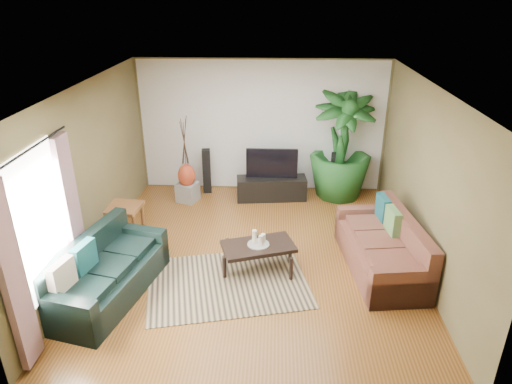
# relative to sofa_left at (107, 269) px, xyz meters

# --- Properties ---
(floor) EXTENTS (5.50, 5.50, 0.00)m
(floor) POSITION_rel_sofa_left_xyz_m (1.97, 1.08, -0.42)
(floor) COLOR brown
(floor) RESTS_ON ground
(ceiling) EXTENTS (5.50, 5.50, 0.00)m
(ceiling) POSITION_rel_sofa_left_xyz_m (1.97, 1.08, 2.28)
(ceiling) COLOR white
(ceiling) RESTS_ON ground
(wall_back) EXTENTS (5.00, 0.00, 5.00)m
(wall_back) POSITION_rel_sofa_left_xyz_m (1.97, 3.83, 0.93)
(wall_back) COLOR brown
(wall_back) RESTS_ON ground
(wall_front) EXTENTS (5.00, 0.00, 5.00)m
(wall_front) POSITION_rel_sofa_left_xyz_m (1.97, -1.67, 0.93)
(wall_front) COLOR brown
(wall_front) RESTS_ON ground
(wall_left) EXTENTS (0.00, 5.50, 5.50)m
(wall_left) POSITION_rel_sofa_left_xyz_m (-0.53, 1.08, 0.92)
(wall_left) COLOR brown
(wall_left) RESTS_ON ground
(wall_right) EXTENTS (0.00, 5.50, 5.50)m
(wall_right) POSITION_rel_sofa_left_xyz_m (4.47, 1.08, 0.92)
(wall_right) COLOR brown
(wall_right) RESTS_ON ground
(backwall_panel) EXTENTS (4.90, 0.00, 4.90)m
(backwall_panel) POSITION_rel_sofa_left_xyz_m (1.97, 3.82, 0.93)
(backwall_panel) COLOR white
(backwall_panel) RESTS_ON ground
(window_pane) EXTENTS (0.00, 1.80, 1.80)m
(window_pane) POSITION_rel_sofa_left_xyz_m (-0.51, -0.52, 0.97)
(window_pane) COLOR white
(window_pane) RESTS_ON ground
(curtain_near) EXTENTS (0.08, 0.35, 2.20)m
(curtain_near) POSITION_rel_sofa_left_xyz_m (-0.46, -1.27, 0.72)
(curtain_near) COLOR gray
(curtain_near) RESTS_ON ground
(curtain_far) EXTENTS (0.08, 0.35, 2.20)m
(curtain_far) POSITION_rel_sofa_left_xyz_m (-0.46, 0.23, 0.72)
(curtain_far) COLOR gray
(curtain_far) RESTS_ON ground
(curtain_rod) EXTENTS (0.03, 1.90, 0.03)m
(curtain_rod) POSITION_rel_sofa_left_xyz_m (-0.46, -0.52, 1.87)
(curtain_rod) COLOR black
(curtain_rod) RESTS_ON ground
(sofa_left) EXTENTS (1.28, 2.12, 0.85)m
(sofa_left) POSITION_rel_sofa_left_xyz_m (0.00, 0.00, 0.00)
(sofa_left) COLOR black
(sofa_left) RESTS_ON floor
(sofa_right) EXTENTS (1.13, 2.08, 0.85)m
(sofa_right) POSITION_rel_sofa_left_xyz_m (3.87, 0.85, 0.00)
(sofa_right) COLOR brown
(sofa_right) RESTS_ON floor
(area_rug) EXTENTS (2.59, 2.09, 0.01)m
(area_rug) POSITION_rel_sofa_left_xyz_m (1.60, 0.36, -0.42)
(area_rug) COLOR tan
(area_rug) RESTS_ON floor
(coffee_table) EXTENTS (1.19, 0.88, 0.43)m
(coffee_table) POSITION_rel_sofa_left_xyz_m (2.03, 0.74, -0.21)
(coffee_table) COLOR black
(coffee_table) RESTS_ON floor
(candle_tray) EXTENTS (0.33, 0.33, 0.01)m
(candle_tray) POSITION_rel_sofa_left_xyz_m (2.03, 0.74, 0.01)
(candle_tray) COLOR gray
(candle_tray) RESTS_ON coffee_table
(candle_tall) EXTENTS (0.07, 0.07, 0.21)m
(candle_tall) POSITION_rel_sofa_left_xyz_m (1.97, 0.77, 0.13)
(candle_tall) COLOR #EEE6C9
(candle_tall) RESTS_ON candle_tray
(candle_mid) EXTENTS (0.07, 0.07, 0.16)m
(candle_mid) POSITION_rel_sofa_left_xyz_m (2.07, 0.70, 0.10)
(candle_mid) COLOR beige
(candle_mid) RESTS_ON candle_tray
(candle_short) EXTENTS (0.07, 0.07, 0.13)m
(candle_short) POSITION_rel_sofa_left_xyz_m (2.10, 0.80, 0.09)
(candle_short) COLOR beige
(candle_short) RESTS_ON candle_tray
(tv_stand) EXTENTS (1.42, 0.56, 0.46)m
(tv_stand) POSITION_rel_sofa_left_xyz_m (2.19, 3.28, -0.19)
(tv_stand) COLOR black
(tv_stand) RESTS_ON floor
(television) EXTENTS (1.02, 0.06, 0.60)m
(television) POSITION_rel_sofa_left_xyz_m (2.19, 3.30, 0.34)
(television) COLOR black
(television) RESTS_ON tv_stand
(speaker_left) EXTENTS (0.19, 0.21, 0.93)m
(speaker_left) POSITION_rel_sofa_left_xyz_m (0.84, 3.58, 0.04)
(speaker_left) COLOR black
(speaker_left) RESTS_ON floor
(speaker_right) EXTENTS (0.21, 0.22, 0.90)m
(speaker_right) POSITION_rel_sofa_left_xyz_m (3.49, 3.58, 0.03)
(speaker_right) COLOR black
(speaker_right) RESTS_ON floor
(potted_plant) EXTENTS (1.29, 1.29, 2.17)m
(potted_plant) POSITION_rel_sofa_left_xyz_m (3.55, 3.50, 0.66)
(potted_plant) COLOR #1A4E1C
(potted_plant) RESTS_ON floor
(plant_pot) EXTENTS (0.40, 0.40, 0.31)m
(plant_pot) POSITION_rel_sofa_left_xyz_m (3.55, 3.50, -0.27)
(plant_pot) COLOR black
(plant_pot) RESTS_ON floor
(pedestal) EXTENTS (0.47, 0.47, 0.37)m
(pedestal) POSITION_rel_sofa_left_xyz_m (0.51, 3.12, -0.24)
(pedestal) COLOR gray
(pedestal) RESTS_ON floor
(vase) EXTENTS (0.34, 0.34, 0.48)m
(vase) POSITION_rel_sofa_left_xyz_m (0.51, 3.12, 0.12)
(vase) COLOR #9C351C
(vase) RESTS_ON pedestal
(side_table) EXTENTS (0.60, 0.60, 0.59)m
(side_table) POSITION_rel_sofa_left_xyz_m (-0.28, 1.62, -0.13)
(side_table) COLOR brown
(side_table) RESTS_ON floor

